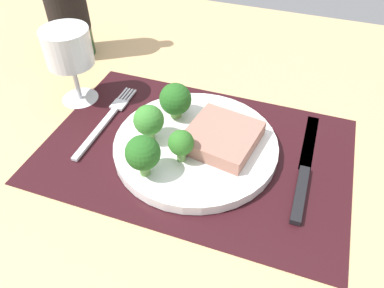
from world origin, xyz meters
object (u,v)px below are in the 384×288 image
(wine_bottle, at_px, (65,3))
(knife, at_px, (304,171))
(steak, at_px, (222,137))
(wine_glass, at_px, (69,51))
(plate, at_px, (196,145))
(fork, at_px, (107,120))

(wine_bottle, bearing_deg, knife, -20.91)
(steak, bearing_deg, wine_glass, 170.55)
(knife, height_order, wine_glass, wine_glass)
(plate, xyz_separation_m, knife, (0.16, 0.01, -0.00))
(plate, height_order, knife, plate)
(fork, bearing_deg, knife, -0.22)
(steak, xyz_separation_m, wine_glass, (-0.28, 0.05, 0.07))
(fork, xyz_separation_m, wine_glass, (-0.08, 0.04, 0.09))
(wine_bottle, height_order, wine_glass, wine_bottle)
(knife, bearing_deg, plate, -178.40)
(steak, relative_size, knife, 0.45)
(steak, xyz_separation_m, knife, (0.13, -0.01, -0.02))
(knife, distance_m, wine_glass, 0.42)
(wine_glass, bearing_deg, plate, -13.32)
(steak, bearing_deg, knife, -2.42)
(plate, height_order, steak, steak)
(wine_bottle, relative_size, wine_glass, 2.15)
(steak, xyz_separation_m, wine_bottle, (-0.37, 0.18, 0.08))
(fork, relative_size, wine_glass, 1.44)
(plate, bearing_deg, wine_bottle, 149.66)
(knife, relative_size, wine_bottle, 0.80)
(wine_bottle, bearing_deg, plate, -30.34)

